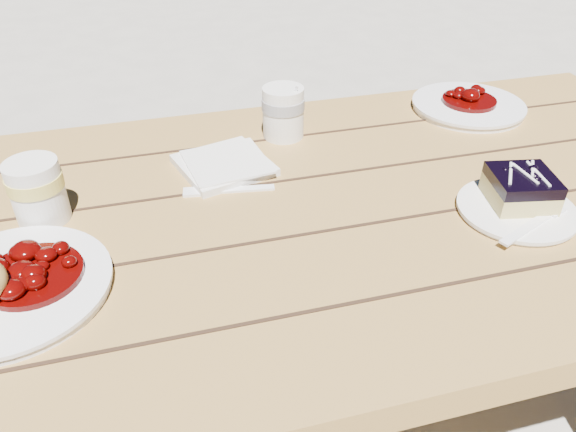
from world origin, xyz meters
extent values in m
cube|color=olive|center=(0.00, 0.00, 0.72)|extent=(2.00, 0.80, 0.05)
cube|color=olive|center=(0.88, 0.32, 0.35)|extent=(0.07, 0.07, 0.70)
cube|color=olive|center=(0.00, 0.65, 0.44)|extent=(1.80, 0.25, 0.04)
cube|color=olive|center=(0.80, 0.65, 0.21)|extent=(0.06, 0.06, 0.42)
cylinder|color=white|center=(-0.25, -0.10, 0.76)|extent=(0.26, 0.26, 0.02)
cylinder|color=white|center=(0.50, -0.11, 0.76)|extent=(0.18, 0.18, 0.01)
cube|color=tan|center=(0.51, -0.10, 0.78)|extent=(0.11, 0.11, 0.03)
cube|color=black|center=(0.51, -0.10, 0.80)|extent=(0.11, 0.11, 0.02)
cylinder|color=white|center=(0.21, 0.25, 0.80)|extent=(0.08, 0.08, 0.10)
cube|color=white|center=(0.07, 0.15, 0.76)|extent=(0.19, 0.19, 0.01)
cylinder|color=white|center=(0.63, 0.27, 0.76)|extent=(0.24, 0.24, 0.02)
cylinder|color=white|center=(-0.23, 0.07, 0.80)|extent=(0.08, 0.08, 0.10)
camera|label=1|loc=(-0.05, -0.73, 1.26)|focal=35.00mm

